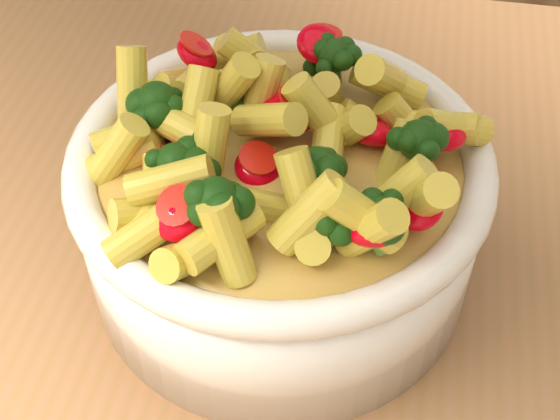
# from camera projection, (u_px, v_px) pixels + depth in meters

# --- Properties ---
(serving_bowl) EXTENTS (0.24, 0.24, 0.10)m
(serving_bowl) POSITION_uv_depth(u_px,v_px,m) (280.00, 209.00, 0.46)
(serving_bowl) COLOR white
(serving_bowl) RESTS_ON table
(pasta_salad) EXTENTS (0.19, 0.19, 0.04)m
(pasta_salad) POSITION_uv_depth(u_px,v_px,m) (280.00, 126.00, 0.41)
(pasta_salad) COLOR #F4DB4D
(pasta_salad) RESTS_ON serving_bowl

